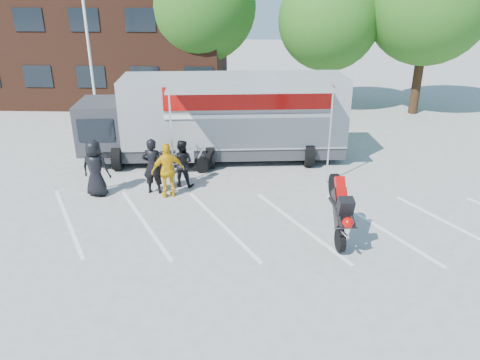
# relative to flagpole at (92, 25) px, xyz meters

# --- Properties ---
(ground) EXTENTS (100.00, 100.00, 0.00)m
(ground) POSITION_rel_flagpole_xyz_m (6.24, -10.00, -5.05)
(ground) COLOR #A6A6A1
(ground) RESTS_ON ground
(parking_bay_lines) EXTENTS (18.09, 13.33, 0.01)m
(parking_bay_lines) POSITION_rel_flagpole_xyz_m (6.24, -9.00, -5.05)
(parking_bay_lines) COLOR white
(parking_bay_lines) RESTS_ON ground
(office_building) EXTENTS (18.00, 8.00, 7.00)m
(office_building) POSITION_rel_flagpole_xyz_m (-3.76, 8.00, -1.55)
(office_building) COLOR #482517
(office_building) RESTS_ON ground
(flagpole) EXTENTS (1.61, 0.12, 8.00)m
(flagpole) POSITION_rel_flagpole_xyz_m (0.00, 0.00, 0.00)
(flagpole) COLOR white
(flagpole) RESTS_ON ground
(tree_left) EXTENTS (6.12, 6.12, 8.64)m
(tree_left) POSITION_rel_flagpole_xyz_m (4.24, 6.00, 0.51)
(tree_left) COLOR #382314
(tree_left) RESTS_ON ground
(tree_mid) EXTENTS (5.44, 5.44, 7.68)m
(tree_mid) POSITION_rel_flagpole_xyz_m (11.24, 5.00, -0.11)
(tree_mid) COLOR #382314
(tree_mid) RESTS_ON ground
(tree_right) EXTENTS (6.46, 6.46, 9.12)m
(tree_right) POSITION_rel_flagpole_xyz_m (16.24, 4.50, 0.82)
(tree_right) COLOR #382314
(tree_right) RESTS_ON ground
(transporter_truck) EXTENTS (11.24, 6.16, 3.44)m
(transporter_truck) POSITION_rel_flagpole_xyz_m (6.05, -3.27, -5.05)
(transporter_truck) COLOR gray
(transporter_truck) RESTS_ON ground
(parked_motorcycle) EXTENTS (2.30, 1.12, 1.15)m
(parked_motorcycle) POSITION_rel_flagpole_xyz_m (4.64, -5.01, -5.05)
(parked_motorcycle) COLOR #A6A6AB
(parked_motorcycle) RESTS_ON ground
(stunt_bike_rider) EXTENTS (1.07, 1.94, 2.19)m
(stunt_bike_rider) POSITION_rel_flagpole_xyz_m (9.74, -9.77, -5.05)
(stunt_bike_rider) COLOR black
(stunt_bike_rider) RESTS_ON ground
(spectator_leather_a) EXTENTS (1.05, 0.77, 1.99)m
(spectator_leather_a) POSITION_rel_flagpole_xyz_m (1.99, -7.06, -4.06)
(spectator_leather_a) COLOR black
(spectator_leather_a) RESTS_ON ground
(spectator_leather_b) EXTENTS (0.75, 0.52, 1.99)m
(spectator_leather_b) POSITION_rel_flagpole_xyz_m (3.91, -6.78, -4.06)
(spectator_leather_b) COLOR black
(spectator_leather_b) RESTS_ON ground
(spectator_leather_c) EXTENTS (0.94, 0.79, 1.73)m
(spectator_leather_c) POSITION_rel_flagpole_xyz_m (4.81, -6.13, -4.19)
(spectator_leather_c) COLOR black
(spectator_leather_c) RESTS_ON ground
(spectator_hivis) EXTENTS (1.23, 0.87, 1.93)m
(spectator_hivis) POSITION_rel_flagpole_xyz_m (4.49, -7.08, -4.09)
(spectator_hivis) COLOR #ECAE0C
(spectator_hivis) RESTS_ON ground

